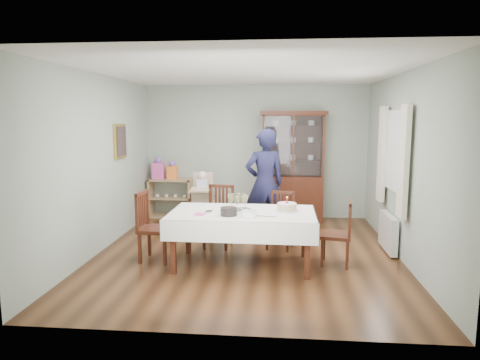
# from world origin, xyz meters

# --- Properties ---
(floor) EXTENTS (5.00, 5.00, 0.00)m
(floor) POSITION_xyz_m (0.00, 0.00, 0.00)
(floor) COLOR #593319
(floor) RESTS_ON ground
(room_shell) EXTENTS (5.00, 5.00, 5.00)m
(room_shell) POSITION_xyz_m (0.00, 0.53, 1.70)
(room_shell) COLOR #9EAA99
(room_shell) RESTS_ON floor
(dining_table) EXTENTS (2.02, 1.18, 0.76)m
(dining_table) POSITION_xyz_m (-0.02, -0.53, 0.38)
(dining_table) COLOR #4B1F12
(dining_table) RESTS_ON floor
(china_cabinet) EXTENTS (1.30, 0.48, 2.18)m
(china_cabinet) POSITION_xyz_m (0.75, 2.26, 1.12)
(china_cabinet) COLOR #4B1F12
(china_cabinet) RESTS_ON floor
(sideboard) EXTENTS (0.90, 0.38, 0.80)m
(sideboard) POSITION_xyz_m (-1.75, 2.28, 0.40)
(sideboard) COLOR tan
(sideboard) RESTS_ON floor
(picture_frame) EXTENTS (0.04, 0.48, 0.58)m
(picture_frame) POSITION_xyz_m (-2.22, 0.80, 1.65)
(picture_frame) COLOR gold
(picture_frame) RESTS_ON room_shell
(window) EXTENTS (0.04, 1.02, 1.22)m
(window) POSITION_xyz_m (2.22, 0.30, 1.55)
(window) COLOR white
(window) RESTS_ON room_shell
(curtain_left) EXTENTS (0.07, 0.30, 1.55)m
(curtain_left) POSITION_xyz_m (2.16, -0.32, 1.45)
(curtain_left) COLOR silver
(curtain_left) RESTS_ON room_shell
(curtain_right) EXTENTS (0.07, 0.30, 1.55)m
(curtain_right) POSITION_xyz_m (2.16, 0.92, 1.45)
(curtain_right) COLOR silver
(curtain_right) RESTS_ON room_shell
(radiator) EXTENTS (0.10, 0.80, 0.55)m
(radiator) POSITION_xyz_m (2.16, 0.30, 0.30)
(radiator) COLOR white
(radiator) RESTS_ON floor
(chair_far_left) EXTENTS (0.49, 0.49, 0.97)m
(chair_far_left) POSITION_xyz_m (-0.48, 0.33, 0.29)
(chair_far_left) COLOR #4B1F12
(chair_far_left) RESTS_ON floor
(chair_far_right) EXTENTS (0.48, 0.48, 0.88)m
(chair_far_right) POSITION_xyz_m (0.51, 0.32, 0.26)
(chair_far_right) COLOR #4B1F12
(chair_far_right) RESTS_ON floor
(chair_end_left) EXTENTS (0.48, 0.48, 1.00)m
(chair_end_left) POSITION_xyz_m (-1.29, -0.43, 0.30)
(chair_end_left) COLOR #4B1F12
(chair_end_left) RESTS_ON floor
(chair_end_right) EXTENTS (0.48, 0.48, 0.91)m
(chair_end_right) POSITION_xyz_m (1.29, -0.39, 0.27)
(chair_end_right) COLOR #4B1F12
(chair_end_right) RESTS_ON floor
(woman) EXTENTS (0.79, 0.64, 1.86)m
(woman) POSITION_xyz_m (0.23, 0.95, 0.93)
(woman) COLOR black
(woman) RESTS_ON floor
(high_chair) EXTENTS (0.51, 0.51, 1.10)m
(high_chair) POSITION_xyz_m (-0.88, 1.17, 0.43)
(high_chair) COLOR black
(high_chair) RESTS_ON floor
(champagne_tray) EXTENTS (0.38, 0.38, 0.23)m
(champagne_tray) POSITION_xyz_m (-0.09, -0.47, 0.83)
(champagne_tray) COLOR silver
(champagne_tray) RESTS_ON dining_table
(birthday_cake) EXTENTS (0.31, 0.31, 0.21)m
(birthday_cake) POSITION_xyz_m (0.59, -0.45, 0.82)
(birthday_cake) COLOR white
(birthday_cake) RESTS_ON dining_table
(plate_stack_dark) EXTENTS (0.28, 0.28, 0.11)m
(plate_stack_dark) POSITION_xyz_m (-0.18, -0.76, 0.81)
(plate_stack_dark) COLOR black
(plate_stack_dark) RESTS_ON dining_table
(plate_stack_white) EXTENTS (0.22, 0.22, 0.09)m
(plate_stack_white) POSITION_xyz_m (0.09, -0.83, 0.80)
(plate_stack_white) COLOR white
(plate_stack_white) RESTS_ON dining_table
(napkin_stack) EXTENTS (0.15, 0.15, 0.02)m
(napkin_stack) POSITION_xyz_m (-0.57, -0.76, 0.77)
(napkin_stack) COLOR #DD51A0
(napkin_stack) RESTS_ON dining_table
(cutlery) EXTENTS (0.12, 0.17, 0.01)m
(cutlery) POSITION_xyz_m (-0.52, -0.56, 0.77)
(cutlery) COLOR silver
(cutlery) RESTS_ON dining_table
(cake_knife) EXTENTS (0.29, 0.07, 0.01)m
(cake_knife) POSITION_xyz_m (0.31, -0.80, 0.77)
(cake_knife) COLOR silver
(cake_knife) RESTS_ON dining_table
(gift_bag_pink) EXTENTS (0.25, 0.17, 0.45)m
(gift_bag_pink) POSITION_xyz_m (-1.99, 2.26, 1.00)
(gift_bag_pink) COLOR #DD51A0
(gift_bag_pink) RESTS_ON sideboard
(gift_bag_orange) EXTENTS (0.21, 0.15, 0.38)m
(gift_bag_orange) POSITION_xyz_m (-1.70, 2.26, 0.97)
(gift_bag_orange) COLOR orange
(gift_bag_orange) RESTS_ON sideboard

